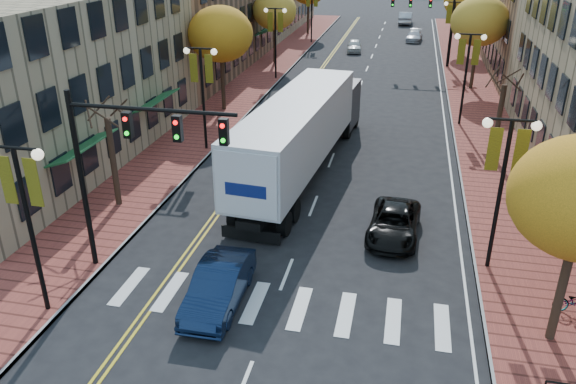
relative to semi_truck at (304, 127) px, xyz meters
The scene contains 26 objects.
ground 14.34m from the semi_truck, 84.97° to the right, with size 200.00×200.00×0.00m, color black.
sidewalk_left 20.15m from the semi_truck, 112.84° to the left, with size 4.00×85.00×0.15m, color brown.
sidewalk_right 21.23m from the semi_truck, 60.96° to the left, with size 4.00×85.00×0.15m, color brown.
building_left_near 15.92m from the semi_truck, behind, with size 12.00×22.00×9.00m, color #9E8966.
building_left_mid 27.17m from the semi_truck, 125.70° to the left, with size 12.00×24.00×11.00m, color brown.
tree_left_a 9.86m from the semi_truck, 142.00° to the right, with size 0.28×0.28×4.20m.
tree_left_b 12.94m from the semi_truck, 128.00° to the left, with size 4.48×4.48×7.21m.
tree_left_c 27.19m from the semi_truck, 106.66° to the left, with size 4.16×4.16×6.69m.
tree_right_b 10.97m from the semi_truck, 21.03° to the left, with size 0.28×0.28×4.20m.
tree_right_c 22.60m from the semi_truck, 62.82° to the left, with size 4.48×4.48×7.21m.
tree_right_d 37.47m from the semi_truck, 74.10° to the left, with size 4.35×4.35×7.00m.
lamp_left_a 15.50m from the semi_truck, 114.00° to the right, with size 1.96×0.36×6.05m.
lamp_left_b 6.79m from the semi_truck, 162.83° to the left, with size 1.96×0.36×6.05m.
lamp_left_c 20.97m from the semi_truck, 107.44° to the left, with size 1.96×0.36×6.05m.
lamp_left_d 38.49m from the semi_truck, 99.37° to the left, with size 1.96×0.36×6.05m.
lamp_right_a 12.02m from the semi_truck, 42.71° to the right, with size 1.96×0.36×6.05m.
lamp_right_b 13.35m from the semi_truck, 48.67° to the left, with size 1.96×0.36×6.05m.
lamp_right_c 29.32m from the semi_truck, 72.63° to the left, with size 1.96×0.36×6.05m.
traffic_mast_near 12.09m from the semi_truck, 110.96° to the right, with size 6.10×0.35×7.00m.
traffic_mast_far 28.83m from the semi_truck, 76.49° to the left, with size 6.10×0.34×7.00m.
semi_truck is the anchor object (origin of this frame).
navy_sedan 12.52m from the semi_truck, 93.08° to the right, with size 1.55×4.44×1.46m, color #0D1B37.
black_suv 8.25m from the semi_truck, 50.79° to the right, with size 2.05×4.45×1.24m, color black.
car_far_white 34.07m from the semi_truck, 91.45° to the left, with size 1.53×3.79×1.29m, color silver.
car_far_silver 42.30m from the semi_truck, 82.62° to the left, with size 1.70×4.17×1.21m, color #B2B2BA.
car_far_oncoming 55.64m from the semi_truck, 85.81° to the left, with size 1.75×5.01×1.65m, color #AFAFB7.
Camera 1 is at (3.85, -13.65, 11.87)m, focal length 35.00 mm.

